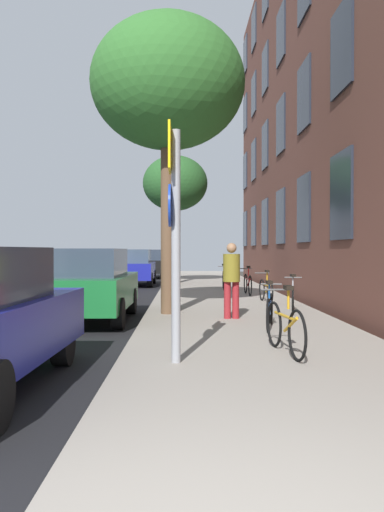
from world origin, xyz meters
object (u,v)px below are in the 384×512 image
Objects in this scene: bicycle_0 at (285,327)px; car_2 at (133,267)px; traffic_light at (176,225)px; bicycle_1 at (270,309)px; tree_far at (175,184)px; bicycle_4 at (248,283)px; car_3 at (149,263)px; sign_post at (174,224)px; bicycle_3 at (266,290)px; pedestrian_0 at (232,275)px; car_1 at (88,284)px; bicycle_2 at (293,298)px; bicycle_5 at (223,279)px; tree_near at (168,85)px.

car_2 reaches higher than bicycle_0.
traffic_light is 2.29× the size of bicycle_1.
bicycle_1 is at bearing -73.65° from car_2.
tree_far is 3.27× the size of bicycle_4.
car_2 is 0.98× the size of car_3.
sign_post is 3.72m from bicycle_1.
traffic_light is 9.90m from bicycle_3.
bicycle_1 is 1.60m from pedestrian_0.
car_1 is at bearing -98.75° from tree_far.
bicycle_2 is at bearing 7.45° from car_1.
bicycle_3 is at bearing 72.35° from sign_post.
traffic_light is 5.32m from bicycle_5.
sign_post is at bearing -66.86° from car_1.
pedestrian_0 is at bearing -32.40° from tree_near.
bicycle_3 is at bearing -73.89° from car_3.
bicycle_2 is 0.40× the size of car_2.
bicycle_4 is at bearing -71.88° from car_3.
bicycle_2 is (2.96, -10.86, -4.08)m from tree_far.
traffic_light reaches higher than bicycle_2.
car_3 is at bearing 108.12° from bicycle_4.
pedestrian_0 is (-0.41, 3.76, 0.55)m from bicycle_0.
car_2 is at bearing 97.52° from sign_post.
bicycle_2 is 0.96× the size of pedestrian_0.
bicycle_2 is 0.39× the size of car_3.
tree_far is at bearing 90.05° from tree_near.
tree_far reaches higher than pedestrian_0.
tree_far reaches higher than bicycle_1.
bicycle_4 is (0.49, 7.20, 0.02)m from bicycle_1.
tree_far is at bearing -76.10° from car_3.
traffic_light is 2.47× the size of bicycle_2.
bicycle_5 is 0.42× the size of car_3.
bicycle_0 reaches higher than bicycle_5.
pedestrian_0 reaches higher than bicycle_3.
sign_post is 0.81× the size of traffic_light.
tree_near is at bearing 131.56° from bicycle_1.
tree_near is 7.42m from bicycle_4.
bicycle_1 is 4.85m from bicycle_3.
pedestrian_0 is (-1.30, -3.44, 0.58)m from bicycle_3.
bicycle_0 is 12.00m from bicycle_5.
tree_far is 3.65× the size of bicycle_2.
bicycle_2 is at bearing 68.27° from bicycle_1.
tree_far reaches higher than bicycle_5.
traffic_light reaches higher than sign_post.
tree_near reaches higher than sign_post.
bicycle_4 is (0.68, 9.60, -0.01)m from bicycle_0.
bicycle_4 is at bearing 85.96° from bicycle_0.
car_3 is at bearing 87.29° from car_2.
car_3 is (-3.41, 22.08, 0.33)m from bicycle_0.
bicycle_3 is at bearing -61.51° from car_2.
bicycle_0 is 7.25m from bicycle_3.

